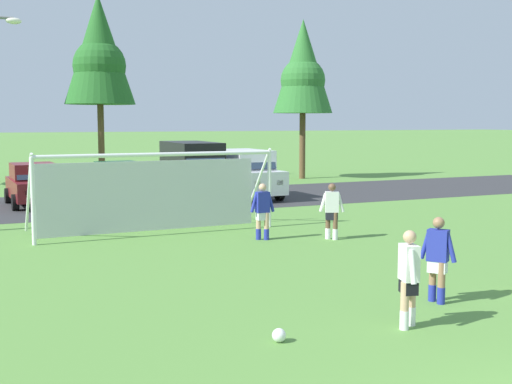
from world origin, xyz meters
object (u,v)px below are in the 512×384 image
at_px(player_winger_left, 332,211).
at_px(parked_car_slot_left, 121,182).
at_px(player_striker_near, 262,212).
at_px(soccer_goal, 153,190).
at_px(parked_car_slot_center_left, 192,169).
at_px(player_midfield_center, 409,279).
at_px(player_winger_right, 438,260).
at_px(parked_car_slot_far_left, 34,184).
at_px(soccer_ball, 279,335).
at_px(parked_car_slot_center, 245,173).

height_order(player_winger_left, parked_car_slot_left, parked_car_slot_left).
distance_m(player_striker_near, parked_car_slot_left, 10.53).
bearing_deg(soccer_goal, player_winger_left, -38.86).
height_order(soccer_goal, parked_car_slot_center_left, soccer_goal).
bearing_deg(player_midfield_center, player_winger_right, 35.15).
distance_m(player_winger_left, player_winger_right, 6.85).
xyz_separation_m(player_midfield_center, parked_car_slot_left, (-0.51, 18.82, 0.05)).
bearing_deg(soccer_goal, player_midfield_center, -83.65).
xyz_separation_m(soccer_goal, player_striker_near, (2.49, -2.72, -0.47)).
bearing_deg(parked_car_slot_far_left, parked_car_slot_left, -9.90).
xyz_separation_m(soccer_ball, player_striker_near, (3.53, 8.22, 0.71)).
bearing_deg(player_winger_right, parked_car_slot_left, 96.27).
bearing_deg(parked_car_slot_far_left, player_striker_near, -64.75).
bearing_deg(parked_car_slot_center_left, player_midfield_center, -98.09).
height_order(soccer_ball, parked_car_slot_center, parked_car_slot_center).
relative_size(soccer_ball, player_winger_right, 0.13).
distance_m(parked_car_slot_left, parked_car_slot_center, 5.50).
distance_m(player_striker_near, parked_car_slot_center_left, 10.55).
distance_m(soccer_goal, player_midfield_center, 11.24).
bearing_deg(player_winger_left, parked_car_slot_far_left, 120.88).
distance_m(player_winger_right, parked_car_slot_center, 17.56).
relative_size(soccer_goal, parked_car_slot_center_left, 1.54).
height_order(player_midfield_center, player_winger_left, same).
bearing_deg(player_winger_left, parked_car_slot_center, 80.08).
xyz_separation_m(soccer_ball, parked_car_slot_center, (7.24, 18.01, 1.00)).
bearing_deg(player_winger_right, player_midfield_center, -144.85).
relative_size(soccer_goal, parked_car_slot_far_left, 1.75).
height_order(soccer_ball, player_winger_right, player_winger_right).
bearing_deg(parked_car_slot_center_left, soccer_goal, -116.96).
bearing_deg(soccer_goal, parked_car_slot_center, 48.75).
height_order(parked_car_slot_left, parked_car_slot_center, parked_car_slot_center).
height_order(player_winger_left, parked_car_slot_center, parked_car_slot_center).
bearing_deg(player_striker_near, parked_car_slot_far_left, 115.25).
bearing_deg(player_winger_right, player_winger_left, 75.97).
bearing_deg(parked_car_slot_left, player_striker_near, -80.36).
relative_size(player_winger_left, parked_car_slot_left, 0.38).
bearing_deg(player_striker_near, player_winger_left, -22.86).
relative_size(soccer_ball, player_midfield_center, 0.13).
relative_size(player_midfield_center, parked_car_slot_far_left, 0.38).
bearing_deg(parked_car_slot_center, parked_car_slot_center_left, 163.99).
bearing_deg(player_midfield_center, soccer_goal, 96.35).
relative_size(player_striker_near, parked_car_slot_left, 0.38).
xyz_separation_m(parked_car_slot_far_left, parked_car_slot_center_left, (6.61, -0.54, 0.47)).
xyz_separation_m(parked_car_slot_far_left, parked_car_slot_left, (3.41, -0.60, 0.00)).
height_order(soccer_ball, parked_car_slot_left, parked_car_slot_left).
bearing_deg(parked_car_slot_left, soccer_goal, -95.45).
height_order(soccer_goal, player_striker_near, soccer_goal).
bearing_deg(parked_car_slot_center, player_midfield_center, -105.21).
bearing_deg(parked_car_slot_far_left, player_winger_right, -73.73).
height_order(player_midfield_center, player_winger_right, same).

